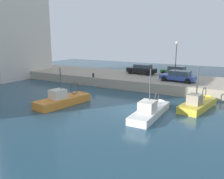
{
  "coord_description": "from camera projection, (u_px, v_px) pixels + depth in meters",
  "views": [
    {
      "loc": [
        -18.77,
        -7.91,
        6.44
      ],
      "look_at": [
        1.77,
        3.84,
        1.2
      ],
      "focal_mm": 37.14,
      "sensor_mm": 36.0,
      "label": 1
    }
  ],
  "objects": [
    {
      "name": "parked_car_green",
      "position": [
        176.0,
        71.0,
        33.34
      ],
      "size": [
        2.13,
        4.2,
        1.33
      ],
      "color": "#387547",
      "rests_on": "quay_wall"
    },
    {
      "name": "parked_car_blue",
      "position": [
        179.0,
        76.0,
        28.62
      ],
      "size": [
        2.31,
        4.42,
        1.36
      ],
      "color": "#334C9E",
      "rests_on": "quay_wall"
    },
    {
      "name": "mooring_bollard_mid",
      "position": [
        93.0,
        75.0,
        31.89
      ],
      "size": [
        0.28,
        0.28,
        0.55
      ],
      "primitive_type": "cylinder",
      "color": "#2D2D33",
      "rests_on": "quay_wall"
    },
    {
      "name": "water_surface",
      "position": [
        139.0,
        110.0,
        21.14
      ],
      "size": [
        80.0,
        80.0,
        0.0
      ],
      "primitive_type": "plane",
      "color": "navy",
      "rests_on": "ground"
    },
    {
      "name": "quay_streetlamp",
      "position": [
        176.0,
        53.0,
        31.31
      ],
      "size": [
        0.36,
        0.36,
        4.83
      ],
      "color": "#38383D",
      "rests_on": "quay_wall"
    },
    {
      "name": "quay_wall",
      "position": [
        173.0,
        83.0,
        30.76
      ],
      "size": [
        9.0,
        56.0,
        1.2
      ],
      "primitive_type": "cube",
      "color": "#ADA08C",
      "rests_on": "ground"
    },
    {
      "name": "fishing_boat_white",
      "position": [
        151.0,
        113.0,
        19.97
      ],
      "size": [
        6.99,
        1.92,
        4.8
      ],
      "color": "white",
      "rests_on": "ground"
    },
    {
      "name": "parked_car_black",
      "position": [
        142.0,
        69.0,
        34.58
      ],
      "size": [
        2.37,
        4.49,
        1.46
      ],
      "color": "black",
      "rests_on": "quay_wall"
    },
    {
      "name": "waterfront_building_west_mid",
      "position": [
        8.0,
        14.0,
        37.46
      ],
      "size": [
        10.72,
        8.45,
        20.58
      ],
      "color": "silver",
      "rests_on": "ground"
    },
    {
      "name": "fishing_boat_yellow",
      "position": [
        199.0,
        106.0,
        21.97
      ],
      "size": [
        6.51,
        2.83,
        4.71
      ],
      "color": "gold",
      "rests_on": "ground"
    },
    {
      "name": "fishing_boat_orange",
      "position": [
        66.0,
        103.0,
        23.18
      ],
      "size": [
        6.79,
        2.88,
        4.56
      ],
      "color": "orange",
      "rests_on": "ground"
    }
  ]
}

